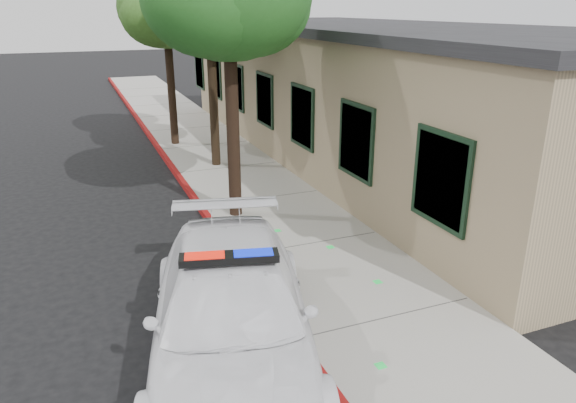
{
  "coord_description": "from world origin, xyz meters",
  "views": [
    {
      "loc": [
        -2.57,
        -6.14,
        4.75
      ],
      "look_at": [
        1.04,
        2.77,
        1.23
      ],
      "focal_mm": 33.3,
      "sensor_mm": 36.0,
      "label": 1
    }
  ],
  "objects_px": {
    "police_car": "(232,313)",
    "street_tree_far": "(167,12)",
    "street_tree_mid": "(209,8)",
    "clapboard_building": "(377,92)"
  },
  "relations": [
    {
      "from": "clapboard_building",
      "to": "street_tree_mid",
      "type": "relative_size",
      "value": 3.45
    },
    {
      "from": "street_tree_mid",
      "to": "street_tree_far",
      "type": "xyz_separation_m",
      "value": [
        -0.63,
        3.13,
        -0.13
      ]
    },
    {
      "from": "police_car",
      "to": "street_tree_far",
      "type": "bearing_deg",
      "value": 96.91
    },
    {
      "from": "clapboard_building",
      "to": "street_tree_mid",
      "type": "distance_m",
      "value": 5.93
    },
    {
      "from": "police_car",
      "to": "street_tree_far",
      "type": "distance_m",
      "value": 13.25
    },
    {
      "from": "clapboard_building",
      "to": "police_car",
      "type": "bearing_deg",
      "value": -130.27
    },
    {
      "from": "police_car",
      "to": "clapboard_building",
      "type": "bearing_deg",
      "value": 64.06
    },
    {
      "from": "clapboard_building",
      "to": "street_tree_far",
      "type": "relative_size",
      "value": 3.54
    },
    {
      "from": "street_tree_mid",
      "to": "street_tree_far",
      "type": "bearing_deg",
      "value": 101.42
    },
    {
      "from": "police_car",
      "to": "street_tree_mid",
      "type": "bearing_deg",
      "value": 90.81
    }
  ]
}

